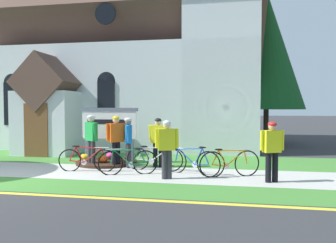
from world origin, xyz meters
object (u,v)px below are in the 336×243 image
at_px(cyclist_in_orange_jersey, 91,136).
at_px(roadside_conifer, 267,52).
at_px(cyclist_in_blue_jersey, 116,137).
at_px(bicycle_blue, 128,162).
at_px(cyclist_in_yellow_jersey, 128,139).
at_px(cyclist_in_red_jersey, 158,139).
at_px(cyclist_in_green_jersey, 272,147).
at_px(church_sign, 109,126).
at_px(bicycle_red, 230,163).
at_px(bicycle_orange, 87,160).
at_px(bicycle_white, 154,158).
at_px(cyclist_in_white_jersey, 167,145).
at_px(bicycle_black, 192,161).

height_order(cyclist_in_orange_jersey, roadside_conifer, roadside_conifer).
bearing_deg(cyclist_in_blue_jersey, bicycle_blue, -55.39).
bearing_deg(cyclist_in_yellow_jersey, cyclist_in_red_jersey, 14.65).
bearing_deg(roadside_conifer, cyclist_in_green_jersey, -95.62).
bearing_deg(bicycle_blue, cyclist_in_orange_jersey, 143.98).
relative_size(cyclist_in_orange_jersey, roadside_conifer, 0.21).
bearing_deg(cyclist_in_yellow_jersey, church_sign, 138.45).
bearing_deg(bicycle_red, cyclist_in_red_jersey, 154.26).
relative_size(cyclist_in_yellow_jersey, cyclist_in_blue_jersey, 0.97).
bearing_deg(bicycle_orange, roadside_conifer, 54.69).
xyz_separation_m(bicycle_white, roadside_conifer, (4.26, 8.24, 4.51)).
bearing_deg(cyclist_in_blue_jersey, cyclist_in_orange_jersey, 171.52).
bearing_deg(cyclist_in_blue_jersey, bicycle_orange, -128.16).
relative_size(cyclist_in_yellow_jersey, cyclist_in_white_jersey, 1.01).
height_order(bicycle_orange, cyclist_in_red_jersey, cyclist_in_red_jersey).
bearing_deg(cyclist_in_yellow_jersey, bicycle_blue, -73.22).
bearing_deg(cyclist_in_white_jersey, bicycle_white, 117.17).
height_order(bicycle_red, cyclist_in_yellow_jersey, cyclist_in_yellow_jersey).
xyz_separation_m(bicycle_orange, cyclist_in_yellow_jersey, (1.04, 0.85, 0.57)).
distance_m(bicycle_orange, cyclist_in_orange_jersey, 1.17).
relative_size(bicycle_black, cyclist_in_white_jersey, 1.06).
bearing_deg(cyclist_in_yellow_jersey, bicycle_white, -17.87).
bearing_deg(cyclist_in_yellow_jersey, bicycle_red, -14.91).
xyz_separation_m(cyclist_in_white_jersey, cyclist_in_blue_jersey, (-1.92, 1.44, 0.05)).
relative_size(bicycle_blue, bicycle_red, 0.98).
height_order(bicycle_blue, cyclist_in_blue_jersey, cyclist_in_blue_jersey).
bearing_deg(bicycle_blue, bicycle_orange, 170.51).
relative_size(church_sign, cyclist_in_green_jersey, 1.32).
height_order(bicycle_black, cyclist_in_red_jersey, cyclist_in_red_jersey).
relative_size(bicycle_blue, bicycle_orange, 0.92).
distance_m(cyclist_in_white_jersey, roadside_conifer, 10.84).
bearing_deg(bicycle_black, bicycle_red, -5.85).
height_order(bicycle_blue, bicycle_red, bicycle_red).
height_order(bicycle_black, bicycle_white, bicycle_black).
bearing_deg(bicycle_white, roadside_conifer, 62.66).
height_order(bicycle_blue, cyclist_in_orange_jersey, cyclist_in_orange_jersey).
distance_m(church_sign, bicycle_white, 2.39).
xyz_separation_m(bicycle_white, bicycle_orange, (-1.97, -0.55, -0.00)).
xyz_separation_m(cyclist_in_green_jersey, cyclist_in_yellow_jersey, (-4.26, 1.39, 0.03)).
xyz_separation_m(bicycle_white, cyclist_in_orange_jersey, (-2.23, 0.40, 0.63)).
distance_m(bicycle_white, cyclist_in_orange_jersey, 2.35).
bearing_deg(church_sign, bicycle_blue, -56.39).
height_order(bicycle_blue, cyclist_in_yellow_jersey, cyclist_in_yellow_jersey).
bearing_deg(cyclist_in_orange_jersey, church_sign, 64.78).
distance_m(cyclist_in_yellow_jersey, cyclist_in_white_jersey, 2.12).
height_order(bicycle_red, cyclist_in_green_jersey, cyclist_in_green_jersey).
relative_size(bicycle_white, cyclist_in_blue_jersey, 1.07).
bearing_deg(bicycle_orange, church_sign, 86.99).
bearing_deg(bicycle_orange, bicycle_white, 15.71).
bearing_deg(bicycle_orange, bicycle_blue, -9.49).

